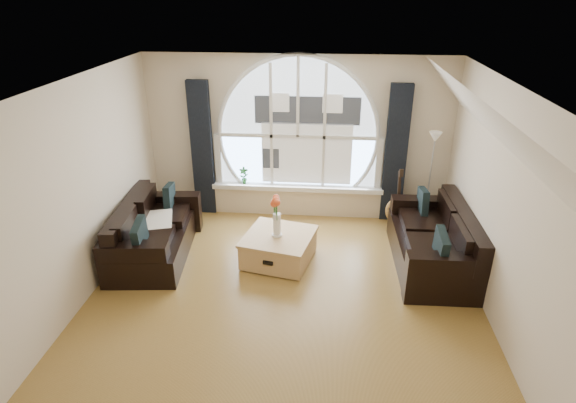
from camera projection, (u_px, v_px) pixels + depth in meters
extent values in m
cube|color=brown|center=(282.00, 308.00, 5.87)|extent=(5.00, 5.50, 0.01)
cube|color=silver|center=(280.00, 90.00, 4.73)|extent=(5.00, 5.50, 0.01)
cube|color=beige|center=(298.00, 138.00, 7.79)|extent=(5.00, 0.01, 2.70)
cube|color=beige|center=(68.00, 203.00, 5.50)|extent=(0.01, 5.50, 2.70)
cube|color=beige|center=(510.00, 220.00, 5.10)|extent=(0.01, 5.50, 2.70)
cube|color=silver|center=(499.00, 129.00, 4.70)|extent=(0.92, 5.50, 0.72)
cube|color=silver|center=(298.00, 123.00, 7.64)|extent=(2.60, 0.06, 2.15)
cube|color=white|center=(297.00, 187.00, 8.05)|extent=(2.90, 0.22, 0.08)
cube|color=white|center=(298.00, 123.00, 7.62)|extent=(2.76, 0.08, 2.15)
cube|color=silver|center=(307.00, 130.00, 7.67)|extent=(1.70, 0.02, 1.50)
cube|color=black|center=(202.00, 149.00, 7.89)|extent=(0.35, 0.12, 2.30)
cube|color=black|center=(396.00, 155.00, 7.63)|extent=(0.35, 0.12, 2.30)
cube|color=black|center=(155.00, 231.00, 6.87)|extent=(1.10, 1.92, 0.82)
cube|color=black|center=(432.00, 240.00, 6.61)|extent=(1.01, 1.96, 0.86)
cube|color=tan|center=(279.00, 247.00, 6.79)|extent=(1.12, 1.12, 0.46)
cube|color=silver|center=(153.00, 223.00, 6.89)|extent=(0.68, 0.68, 0.10)
cube|color=white|center=(277.00, 211.00, 6.53)|extent=(0.24, 0.24, 0.70)
cube|color=#B2B2B2|center=(429.00, 180.00, 7.58)|extent=(0.24, 0.24, 1.60)
cube|color=brown|center=(398.00, 198.00, 7.61)|extent=(0.38, 0.28, 1.06)
imported|color=#1E6023|center=(244.00, 175.00, 8.04)|extent=(0.17, 0.13, 0.29)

